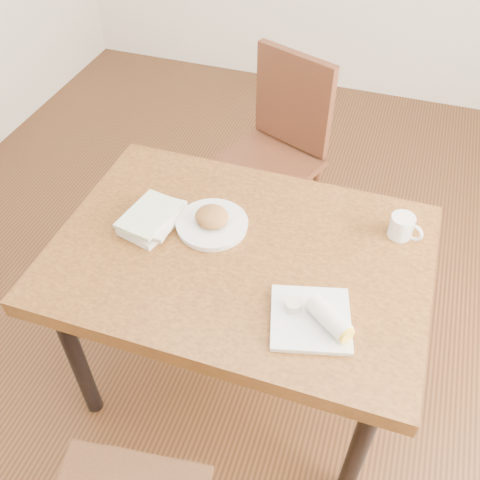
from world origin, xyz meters
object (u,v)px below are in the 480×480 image
(table, at_px, (240,268))
(book_stack, at_px, (153,219))
(coffee_mug, at_px, (403,226))
(chair_far, at_px, (277,144))
(plate_scone, at_px, (212,221))
(plate_burrito, at_px, (316,318))

(table, height_order, book_stack, book_stack)
(coffee_mug, bearing_deg, chair_far, 132.47)
(plate_scone, relative_size, coffee_mug, 2.14)
(chair_far, relative_size, coffee_mug, 8.38)
(plate_burrito, height_order, book_stack, plate_burrito)
(table, xyz_separation_m, book_stack, (-0.32, 0.02, 0.11))
(table, bearing_deg, book_stack, 175.63)
(table, distance_m, coffee_mug, 0.55)
(table, height_order, plate_scone, plate_scone)
(plate_burrito, bearing_deg, book_stack, 159.69)
(chair_far, bearing_deg, plate_scone, -90.69)
(table, bearing_deg, plate_burrito, -34.45)
(table, distance_m, book_stack, 0.34)
(coffee_mug, distance_m, plate_burrito, 0.48)
(plate_scone, height_order, book_stack, plate_scone)
(plate_burrito, relative_size, book_stack, 1.16)
(plate_burrito, distance_m, book_stack, 0.65)
(coffee_mug, distance_m, book_stack, 0.83)
(table, xyz_separation_m, coffee_mug, (0.48, 0.24, 0.12))
(plate_scone, distance_m, book_stack, 0.20)
(chair_far, height_order, book_stack, chair_far)
(chair_far, bearing_deg, table, -82.63)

